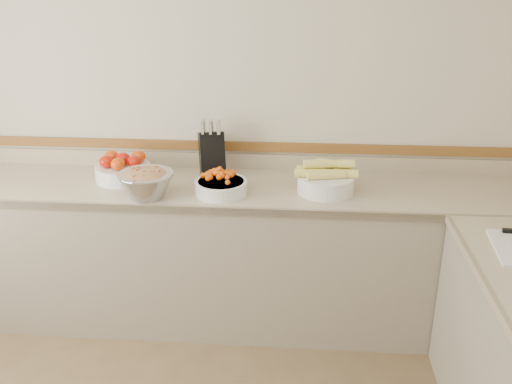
# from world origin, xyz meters

# --- Properties ---
(back_wall) EXTENTS (4.00, 0.00, 4.00)m
(back_wall) POSITION_xyz_m (0.00, 2.00, 1.30)
(back_wall) COLOR beige
(back_wall) RESTS_ON ground_plane
(counter_back) EXTENTS (4.00, 0.65, 1.08)m
(counter_back) POSITION_xyz_m (0.00, 1.68, 0.45)
(counter_back) COLOR tan
(counter_back) RESTS_ON ground_plane
(knife_block) EXTENTS (0.19, 0.21, 0.36)m
(knife_block) POSITION_xyz_m (0.04, 1.84, 1.05)
(knife_block) COLOR black
(knife_block) RESTS_ON counter_back
(tomato_bowl) EXTENTS (0.33, 0.33, 0.16)m
(tomato_bowl) POSITION_xyz_m (-0.49, 1.74, 0.97)
(tomato_bowl) COLOR white
(tomato_bowl) RESTS_ON counter_back
(cherry_tomato_bowl) EXTENTS (0.30, 0.30, 0.16)m
(cherry_tomato_bowl) POSITION_xyz_m (0.13, 1.56, 0.96)
(cherry_tomato_bowl) COLOR white
(cherry_tomato_bowl) RESTS_ON counter_back
(corn_bowl) EXTENTS (0.36, 0.33, 0.20)m
(corn_bowl) POSITION_xyz_m (0.73, 1.63, 0.97)
(corn_bowl) COLOR white
(corn_bowl) RESTS_ON counter_back
(rhubarb_bowl) EXTENTS (0.31, 0.31, 0.18)m
(rhubarb_bowl) POSITION_xyz_m (-0.28, 1.47, 0.99)
(rhubarb_bowl) COLOR #B2B2BA
(rhubarb_bowl) RESTS_ON counter_back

